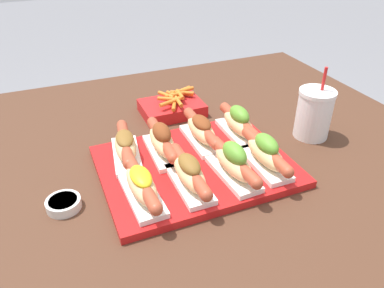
{
  "coord_description": "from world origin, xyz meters",
  "views": [
    {
      "loc": [
        -0.29,
        -0.73,
        1.22
      ],
      "look_at": [
        -0.01,
        -0.05,
        0.77
      ],
      "focal_mm": 35.0,
      "sensor_mm": 36.0,
      "label": 1
    }
  ],
  "objects_px": {
    "hot_dog_3": "(266,153)",
    "fries_basket": "(172,107)",
    "drink_cup": "(314,114)",
    "sauce_bowl": "(64,203)",
    "hot_dog_5": "(162,141)",
    "hot_dog_7": "(239,123)",
    "hot_dog_1": "(189,173)",
    "hot_dog_0": "(141,185)",
    "hot_dog_2": "(234,163)",
    "hot_dog_4": "(126,146)",
    "hot_dog_6": "(201,130)",
    "serving_tray": "(195,166)"
  },
  "relations": [
    {
      "from": "serving_tray",
      "to": "fries_basket",
      "type": "height_order",
      "value": "fries_basket"
    },
    {
      "from": "hot_dog_2",
      "to": "fries_basket",
      "type": "distance_m",
      "value": 0.37
    },
    {
      "from": "hot_dog_3",
      "to": "fries_basket",
      "type": "relative_size",
      "value": 1.13
    },
    {
      "from": "hot_dog_2",
      "to": "drink_cup",
      "type": "height_order",
      "value": "drink_cup"
    },
    {
      "from": "drink_cup",
      "to": "hot_dog_1",
      "type": "bearing_deg",
      "value": -166.1
    },
    {
      "from": "hot_dog_6",
      "to": "fries_basket",
      "type": "height_order",
      "value": "hot_dog_6"
    },
    {
      "from": "hot_dog_4",
      "to": "hot_dog_6",
      "type": "xyz_separation_m",
      "value": [
        0.19,
        -0.0,
        0.0
      ]
    },
    {
      "from": "hot_dog_0",
      "to": "sauce_bowl",
      "type": "relative_size",
      "value": 2.85
    },
    {
      "from": "hot_dog_7",
      "to": "sauce_bowl",
      "type": "xyz_separation_m",
      "value": [
        -0.45,
        -0.09,
        -0.04
      ]
    },
    {
      "from": "hot_dog_3",
      "to": "hot_dog_6",
      "type": "xyz_separation_m",
      "value": [
        -0.09,
        0.15,
        -0.0
      ]
    },
    {
      "from": "hot_dog_4",
      "to": "sauce_bowl",
      "type": "height_order",
      "value": "hot_dog_4"
    },
    {
      "from": "serving_tray",
      "to": "hot_dog_0",
      "type": "xyz_separation_m",
      "value": [
        -0.15,
        -0.07,
        0.04
      ]
    },
    {
      "from": "drink_cup",
      "to": "fries_basket",
      "type": "bearing_deg",
      "value": 138.17
    },
    {
      "from": "fries_basket",
      "to": "hot_dog_4",
      "type": "bearing_deg",
      "value": -132.77
    },
    {
      "from": "hot_dog_2",
      "to": "hot_dog_3",
      "type": "relative_size",
      "value": 1.0
    },
    {
      "from": "hot_dog_2",
      "to": "serving_tray",
      "type": "bearing_deg",
      "value": 126.04
    },
    {
      "from": "hot_dog_3",
      "to": "sauce_bowl",
      "type": "relative_size",
      "value": 2.86
    },
    {
      "from": "hot_dog_1",
      "to": "hot_dog_7",
      "type": "relative_size",
      "value": 1.0
    },
    {
      "from": "hot_dog_2",
      "to": "hot_dog_3",
      "type": "xyz_separation_m",
      "value": [
        0.08,
        0.01,
        -0.0
      ]
    },
    {
      "from": "hot_dog_1",
      "to": "drink_cup",
      "type": "distance_m",
      "value": 0.4
    },
    {
      "from": "hot_dog_2",
      "to": "hot_dog_5",
      "type": "distance_m",
      "value": 0.18
    },
    {
      "from": "hot_dog_4",
      "to": "sauce_bowl",
      "type": "xyz_separation_m",
      "value": [
        -0.16,
        -0.1,
        -0.04
      ]
    },
    {
      "from": "hot_dog_4",
      "to": "hot_dog_6",
      "type": "relative_size",
      "value": 0.99
    },
    {
      "from": "hot_dog_1",
      "to": "hot_dog_4",
      "type": "bearing_deg",
      "value": 121.9
    },
    {
      "from": "hot_dog_1",
      "to": "fries_basket",
      "type": "xyz_separation_m",
      "value": [
        0.09,
        0.36,
        -0.03
      ]
    },
    {
      "from": "sauce_bowl",
      "to": "fries_basket",
      "type": "distance_m",
      "value": 0.47
    },
    {
      "from": "drink_cup",
      "to": "sauce_bowl",
      "type": "bearing_deg",
      "value": -176.11
    },
    {
      "from": "fries_basket",
      "to": "hot_dog_2",
      "type": "bearing_deg",
      "value": -88.81
    },
    {
      "from": "hot_dog_3",
      "to": "drink_cup",
      "type": "bearing_deg",
      "value": 24.79
    },
    {
      "from": "hot_dog_2",
      "to": "hot_dog_4",
      "type": "relative_size",
      "value": 1.01
    },
    {
      "from": "hot_dog_3",
      "to": "hot_dog_7",
      "type": "distance_m",
      "value": 0.14
    },
    {
      "from": "hot_dog_6",
      "to": "drink_cup",
      "type": "bearing_deg",
      "value": -10.96
    },
    {
      "from": "hot_dog_1",
      "to": "hot_dog_3",
      "type": "relative_size",
      "value": 1.0
    },
    {
      "from": "hot_dog_4",
      "to": "drink_cup",
      "type": "relative_size",
      "value": 1.04
    },
    {
      "from": "fries_basket",
      "to": "drink_cup",
      "type": "bearing_deg",
      "value": -41.83
    },
    {
      "from": "hot_dog_3",
      "to": "fries_basket",
      "type": "xyz_separation_m",
      "value": [
        -0.09,
        0.36,
        -0.03
      ]
    },
    {
      "from": "hot_dog_2",
      "to": "hot_dog_5",
      "type": "relative_size",
      "value": 1.0
    },
    {
      "from": "hot_dog_5",
      "to": "hot_dog_7",
      "type": "relative_size",
      "value": 1.0
    },
    {
      "from": "hot_dog_1",
      "to": "hot_dog_5",
      "type": "relative_size",
      "value": 1.0
    },
    {
      "from": "hot_dog_7",
      "to": "hot_dog_5",
      "type": "bearing_deg",
      "value": -178.74
    },
    {
      "from": "hot_dog_2",
      "to": "fries_basket",
      "type": "height_order",
      "value": "hot_dog_2"
    },
    {
      "from": "hot_dog_6",
      "to": "hot_dog_7",
      "type": "relative_size",
      "value": 1.0
    },
    {
      "from": "sauce_bowl",
      "to": "drink_cup",
      "type": "xyz_separation_m",
      "value": [
        0.64,
        0.04,
        0.05
      ]
    },
    {
      "from": "hot_dog_5",
      "to": "fries_basket",
      "type": "height_order",
      "value": "hot_dog_5"
    },
    {
      "from": "fries_basket",
      "to": "hot_dog_7",
      "type": "bearing_deg",
      "value": -64.53
    },
    {
      "from": "hot_dog_0",
      "to": "sauce_bowl",
      "type": "distance_m",
      "value": 0.16
    },
    {
      "from": "hot_dog_3",
      "to": "sauce_bowl",
      "type": "distance_m",
      "value": 0.45
    },
    {
      "from": "hot_dog_4",
      "to": "hot_dog_7",
      "type": "height_order",
      "value": "hot_dog_7"
    },
    {
      "from": "hot_dog_2",
      "to": "hot_dog_7",
      "type": "bearing_deg",
      "value": 57.42
    },
    {
      "from": "hot_dog_2",
      "to": "hot_dog_6",
      "type": "xyz_separation_m",
      "value": [
        -0.01,
        0.16,
        -0.0
      ]
    }
  ]
}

